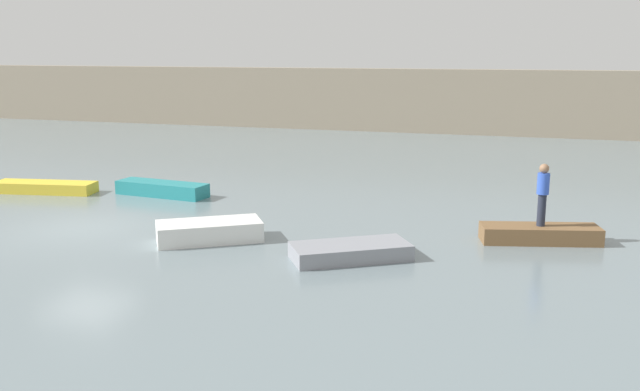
{
  "coord_description": "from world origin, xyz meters",
  "views": [
    {
      "loc": [
        12.46,
        -16.69,
        5.14
      ],
      "look_at": [
        6.44,
        2.53,
        0.87
      ],
      "focal_mm": 39.12,
      "sensor_mm": 36.0,
      "label": 1
    }
  ],
  "objects_px": {
    "rowboat_teal": "(162,189)",
    "person_blue_shirt": "(543,191)",
    "rowboat_white": "(209,231)",
    "rowboat_grey": "(350,251)",
    "rowboat_brown": "(540,234)",
    "rowboat_yellow": "(45,187)"
  },
  "relations": [
    {
      "from": "rowboat_grey",
      "to": "rowboat_teal",
      "type": "bearing_deg",
      "value": 114.79
    },
    {
      "from": "rowboat_yellow",
      "to": "person_blue_shirt",
      "type": "bearing_deg",
      "value": -14.83
    },
    {
      "from": "rowboat_yellow",
      "to": "rowboat_teal",
      "type": "xyz_separation_m",
      "value": [
        4.34,
        0.8,
        0.05
      ]
    },
    {
      "from": "rowboat_teal",
      "to": "rowboat_white",
      "type": "height_order",
      "value": "rowboat_white"
    },
    {
      "from": "rowboat_teal",
      "to": "person_blue_shirt",
      "type": "relative_size",
      "value": 2.01
    },
    {
      "from": "rowboat_yellow",
      "to": "rowboat_teal",
      "type": "bearing_deg",
      "value": 0.81
    },
    {
      "from": "rowboat_white",
      "to": "rowboat_grey",
      "type": "distance_m",
      "value": 4.12
    },
    {
      "from": "rowboat_white",
      "to": "rowboat_teal",
      "type": "bearing_deg",
      "value": 98.0
    },
    {
      "from": "rowboat_grey",
      "to": "rowboat_brown",
      "type": "relative_size",
      "value": 0.93
    },
    {
      "from": "rowboat_teal",
      "to": "rowboat_grey",
      "type": "xyz_separation_m",
      "value": [
        8.35,
        -5.37,
        -0.04
      ]
    },
    {
      "from": "rowboat_white",
      "to": "rowboat_brown",
      "type": "xyz_separation_m",
      "value": [
        8.57,
        2.55,
        -0.04
      ]
    },
    {
      "from": "rowboat_white",
      "to": "rowboat_brown",
      "type": "relative_size",
      "value": 0.89
    },
    {
      "from": "rowboat_yellow",
      "to": "rowboat_white",
      "type": "bearing_deg",
      "value": -35.16
    },
    {
      "from": "rowboat_grey",
      "to": "rowboat_brown",
      "type": "height_order",
      "value": "rowboat_brown"
    },
    {
      "from": "rowboat_white",
      "to": "rowboat_grey",
      "type": "xyz_separation_m",
      "value": [
        4.09,
        -0.47,
        -0.07
      ]
    },
    {
      "from": "rowboat_yellow",
      "to": "person_blue_shirt",
      "type": "height_order",
      "value": "person_blue_shirt"
    },
    {
      "from": "rowboat_yellow",
      "to": "person_blue_shirt",
      "type": "distance_m",
      "value": 17.28
    },
    {
      "from": "rowboat_yellow",
      "to": "rowboat_white",
      "type": "xyz_separation_m",
      "value": [
        8.6,
        -4.1,
        0.08
      ]
    },
    {
      "from": "rowboat_brown",
      "to": "person_blue_shirt",
      "type": "distance_m",
      "value": 1.18
    },
    {
      "from": "rowboat_teal",
      "to": "rowboat_brown",
      "type": "height_order",
      "value": "rowboat_teal"
    },
    {
      "from": "rowboat_white",
      "to": "person_blue_shirt",
      "type": "height_order",
      "value": "person_blue_shirt"
    },
    {
      "from": "rowboat_teal",
      "to": "rowboat_brown",
      "type": "xyz_separation_m",
      "value": [
        12.84,
        -2.35,
        -0.01
      ]
    }
  ]
}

